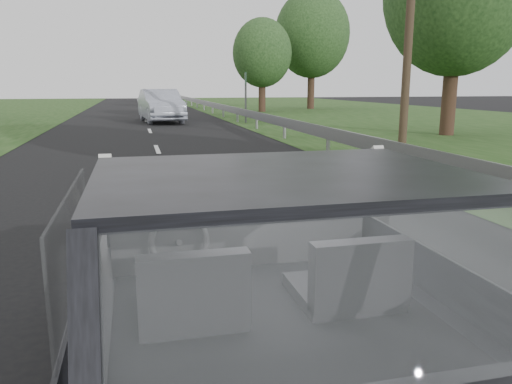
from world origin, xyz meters
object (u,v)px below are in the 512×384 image
other_car (161,106)px  utility_pole (410,17)px  highway_sign (246,98)px  cat (270,199)px  subject_car (260,288)px

other_car → utility_pole: (6.30, -12.32, 2.86)m
utility_pole → highway_sign: bearing=102.3°
cat → other_car: bearing=83.0°
subject_car → utility_pole: utility_pole is taller
cat → other_car: (0.52, 22.44, -0.27)m
highway_sign → cat: bearing=-90.9°
subject_car → cat: bearing=70.1°
other_car → subject_car: bearing=-97.6°
subject_car → utility_pole: (7.05, 10.74, 2.94)m
utility_pole → cat: bearing=-124.0°
cat → highway_sign: 21.30m
cat → other_car: 22.45m
other_car → utility_pole: size_ratio=0.67×
cat → utility_pole: (6.82, 10.12, 2.59)m
subject_car → utility_pole: size_ratio=0.55×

